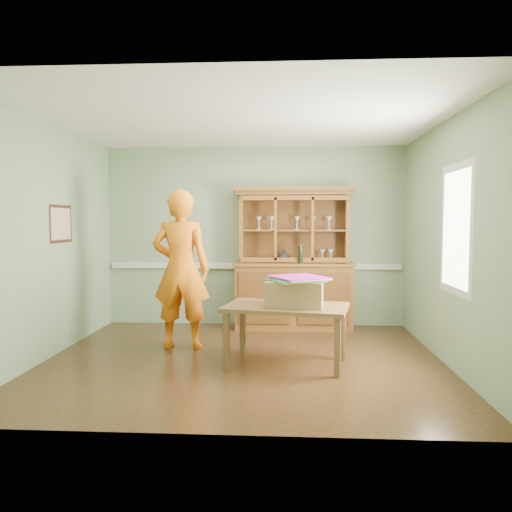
# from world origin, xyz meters

# --- Properties ---
(floor) EXTENTS (4.50, 4.50, 0.00)m
(floor) POSITION_xyz_m (0.00, 0.00, 0.00)
(floor) COLOR #492E17
(floor) RESTS_ON ground
(ceiling) EXTENTS (4.50, 4.50, 0.00)m
(ceiling) POSITION_xyz_m (0.00, 0.00, 2.70)
(ceiling) COLOR white
(ceiling) RESTS_ON wall_back
(wall_back) EXTENTS (4.50, 0.00, 4.50)m
(wall_back) POSITION_xyz_m (0.00, 2.00, 1.35)
(wall_back) COLOR gray
(wall_back) RESTS_ON floor
(wall_left) EXTENTS (0.00, 4.00, 4.00)m
(wall_left) POSITION_xyz_m (-2.25, 0.00, 1.35)
(wall_left) COLOR gray
(wall_left) RESTS_ON floor
(wall_right) EXTENTS (0.00, 4.00, 4.00)m
(wall_right) POSITION_xyz_m (2.25, 0.00, 1.35)
(wall_right) COLOR gray
(wall_right) RESTS_ON floor
(wall_front) EXTENTS (4.50, 0.00, 4.50)m
(wall_front) POSITION_xyz_m (0.00, -2.00, 1.35)
(wall_front) COLOR gray
(wall_front) RESTS_ON floor
(chair_rail) EXTENTS (4.41, 0.05, 0.08)m
(chair_rail) POSITION_xyz_m (0.00, 1.98, 0.90)
(chair_rail) COLOR silver
(chair_rail) RESTS_ON wall_back
(framed_map) EXTENTS (0.03, 0.60, 0.46)m
(framed_map) POSITION_xyz_m (-2.23, 0.30, 1.55)
(framed_map) COLOR #372016
(framed_map) RESTS_ON wall_left
(window_panel) EXTENTS (0.03, 0.96, 1.36)m
(window_panel) POSITION_xyz_m (2.23, -0.30, 1.50)
(window_panel) COLOR silver
(window_panel) RESTS_ON wall_right
(china_hutch) EXTENTS (1.77, 0.58, 2.08)m
(china_hutch) POSITION_xyz_m (0.60, 1.76, 0.73)
(china_hutch) COLOR brown
(china_hutch) RESTS_ON floor
(dining_table) EXTENTS (1.45, 1.03, 0.66)m
(dining_table) POSITION_xyz_m (0.49, -0.14, 0.58)
(dining_table) COLOR brown
(dining_table) RESTS_ON floor
(cardboard_box) EXTENTS (0.65, 0.54, 0.28)m
(cardboard_box) POSITION_xyz_m (0.58, -0.18, 0.80)
(cardboard_box) COLOR #9C8050
(cardboard_box) RESTS_ON dining_table
(kite_stack) EXTENTS (0.67, 0.67, 0.05)m
(kite_stack) POSITION_xyz_m (0.60, -0.23, 0.97)
(kite_stack) COLOR #D9ED1E
(kite_stack) RESTS_ON cardboard_box
(person) EXTENTS (0.73, 0.49, 1.97)m
(person) POSITION_xyz_m (-0.82, 0.53, 0.99)
(person) COLOR orange
(person) RESTS_ON floor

